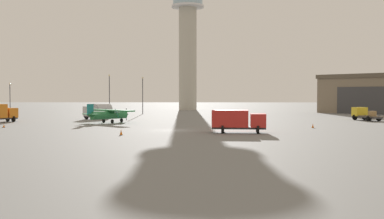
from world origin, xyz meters
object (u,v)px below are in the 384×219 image
at_px(control_tower, 188,40).
at_px(light_post_centre, 10,95).
at_px(airplane_green, 108,114).
at_px(truck_flatbed_yellow, 364,114).
at_px(traffic_cone_mid_apron, 4,126).
at_px(light_post_west, 143,92).
at_px(traffic_cone_near_left, 121,132).
at_px(truck_fuel_tanker_silver, 98,111).
at_px(light_post_east, 109,91).
at_px(traffic_cone_near_right, 313,126).
at_px(truck_box_red, 237,120).

height_order(control_tower, light_post_centre, control_tower).
relative_size(airplane_green, truck_flatbed_yellow, 1.39).
xyz_separation_m(light_post_centre, traffic_cone_mid_apron, (18.44, -44.19, -4.31)).
bearing_deg(light_post_west, truck_flatbed_yellow, -28.72).
height_order(truck_flatbed_yellow, traffic_cone_near_left, truck_flatbed_yellow).
bearing_deg(traffic_cone_mid_apron, traffic_cone_near_left, -30.76).
relative_size(light_post_west, traffic_cone_near_left, 12.58).
bearing_deg(traffic_cone_near_left, light_post_west, 95.02).
distance_m(light_post_west, traffic_cone_near_left, 55.01).
distance_m(control_tower, truck_fuel_tanker_silver, 56.13).
bearing_deg(traffic_cone_near_left, airplane_green, 105.71).
relative_size(traffic_cone_near_left, traffic_cone_mid_apron, 1.28).
xyz_separation_m(airplane_green, traffic_cone_near_left, (6.10, -21.70, -1.16)).
bearing_deg(traffic_cone_near_left, truck_flatbed_yellow, 37.67).
height_order(light_post_west, light_post_east, light_post_east).
relative_size(light_post_centre, traffic_cone_near_left, 10.61).
height_order(control_tower, traffic_cone_near_left, control_tower).
height_order(truck_fuel_tanker_silver, traffic_cone_near_right, truck_fuel_tanker_silver).
bearing_deg(control_tower, truck_box_red, -83.77).
relative_size(control_tower, airplane_green, 4.36).
bearing_deg(truck_flatbed_yellow, airplane_green, 84.67).
height_order(airplane_green, traffic_cone_near_left, airplane_green).
distance_m(truck_box_red, traffic_cone_near_right, 14.14).
relative_size(truck_fuel_tanker_silver, light_post_centre, 0.79).
bearing_deg(truck_box_red, truck_fuel_tanker_silver, 133.71).
relative_size(truck_box_red, traffic_cone_near_left, 9.52).
distance_m(light_post_east, traffic_cone_near_right, 56.70).
relative_size(airplane_green, truck_fuel_tanker_silver, 1.55).
bearing_deg(light_post_west, light_post_centre, 178.31).
xyz_separation_m(light_post_west, light_post_east, (-7.81, -1.12, 0.28)).
relative_size(truck_box_red, light_post_centre, 0.90).
distance_m(truck_fuel_tanker_silver, light_post_west, 22.25).
relative_size(control_tower, traffic_cone_near_left, 56.10).
bearing_deg(truck_box_red, light_post_centre, 139.14).
distance_m(truck_fuel_tanker_silver, truck_flatbed_yellow, 49.98).
bearing_deg(truck_fuel_tanker_silver, light_post_east, -140.58).
bearing_deg(control_tower, light_post_centre, -146.66).
distance_m(truck_box_red, light_post_west, 54.62).
height_order(truck_box_red, traffic_cone_near_left, truck_box_red).
height_order(control_tower, light_post_east, control_tower).
bearing_deg(airplane_green, light_post_east, 53.49).
distance_m(light_post_east, traffic_cone_near_left, 55.17).
distance_m(control_tower, traffic_cone_mid_apron, 79.04).
bearing_deg(traffic_cone_near_left, traffic_cone_mid_apron, 149.24).
distance_m(traffic_cone_near_right, traffic_cone_mid_apron, 44.41).
bearing_deg(light_post_west, truck_fuel_tanker_silver, -105.16).
height_order(traffic_cone_near_right, traffic_cone_mid_apron, traffic_cone_near_right).
bearing_deg(light_post_east, airplane_green, -78.43).
bearing_deg(truck_fuel_tanker_silver, traffic_cone_mid_apron, 12.31).
distance_m(control_tower, traffic_cone_near_right, 77.62).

